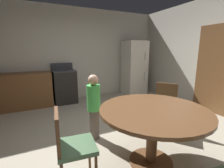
{
  "coord_description": "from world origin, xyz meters",
  "views": [
    {
      "loc": [
        -1.06,
        -2.14,
        1.47
      ],
      "look_at": [
        0.26,
        0.64,
        0.81
      ],
      "focal_mm": 25.62,
      "sensor_mm": 36.0,
      "label": 1
    }
  ],
  "objects_px": {
    "refrigerator": "(134,68)",
    "chair_west": "(70,143)",
    "dining_table": "(153,120)",
    "person_child": "(94,105)",
    "oven_range": "(65,86)",
    "chair_northeast": "(165,104)"
  },
  "relations": [
    {
      "from": "dining_table",
      "to": "chair_northeast",
      "type": "xyz_separation_m",
      "value": [
        0.81,
        0.63,
        -0.11
      ]
    },
    {
      "from": "chair_northeast",
      "to": "person_child",
      "type": "bearing_deg",
      "value": -50.48
    },
    {
      "from": "refrigerator",
      "to": "chair_west",
      "type": "distance_m",
      "value": 4.03
    },
    {
      "from": "refrigerator",
      "to": "chair_northeast",
      "type": "height_order",
      "value": "refrigerator"
    },
    {
      "from": "refrigerator",
      "to": "oven_range",
      "type": "bearing_deg",
      "value": 178.65
    },
    {
      "from": "chair_west",
      "to": "person_child",
      "type": "relative_size",
      "value": 0.8
    },
    {
      "from": "refrigerator",
      "to": "chair_northeast",
      "type": "bearing_deg",
      "value": -110.36
    },
    {
      "from": "person_child",
      "to": "dining_table",
      "type": "bearing_deg",
      "value": 0.0
    },
    {
      "from": "dining_table",
      "to": "chair_northeast",
      "type": "height_order",
      "value": "chair_northeast"
    },
    {
      "from": "refrigerator",
      "to": "dining_table",
      "type": "xyz_separation_m",
      "value": [
        -1.7,
        -3.05,
        -0.27
      ]
    },
    {
      "from": "chair_west",
      "to": "person_child",
      "type": "height_order",
      "value": "person_child"
    },
    {
      "from": "chair_northeast",
      "to": "chair_west",
      "type": "distance_m",
      "value": 1.9
    },
    {
      "from": "refrigerator",
      "to": "chair_northeast",
      "type": "relative_size",
      "value": 2.02
    },
    {
      "from": "dining_table",
      "to": "person_child",
      "type": "xyz_separation_m",
      "value": [
        -0.47,
        0.91,
        -0.03
      ]
    },
    {
      "from": "oven_range",
      "to": "dining_table",
      "type": "bearing_deg",
      "value": -79.36
    },
    {
      "from": "chair_northeast",
      "to": "chair_west",
      "type": "xyz_separation_m",
      "value": [
        -1.83,
        -0.53,
        0.0
      ]
    },
    {
      "from": "chair_northeast",
      "to": "chair_west",
      "type": "height_order",
      "value": "same"
    },
    {
      "from": "refrigerator",
      "to": "person_child",
      "type": "relative_size",
      "value": 1.61
    },
    {
      "from": "oven_range",
      "to": "chair_northeast",
      "type": "relative_size",
      "value": 1.26
    },
    {
      "from": "dining_table",
      "to": "chair_west",
      "type": "height_order",
      "value": "chair_west"
    },
    {
      "from": "chair_northeast",
      "to": "chair_west",
      "type": "relative_size",
      "value": 1.0
    },
    {
      "from": "oven_range",
      "to": "person_child",
      "type": "xyz_separation_m",
      "value": [
        0.11,
        -2.19,
        0.11
      ]
    }
  ]
}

